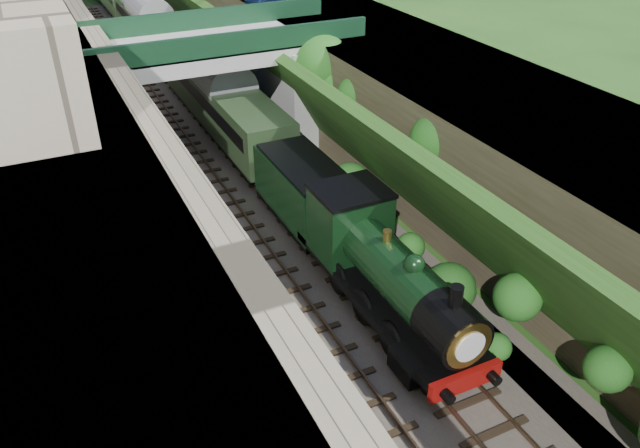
% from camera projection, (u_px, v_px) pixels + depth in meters
% --- Properties ---
extents(ground, '(160.00, 160.00, 0.00)m').
position_uv_depth(ground, '(449.00, 437.00, 19.06)').
color(ground, '#1E4714').
rests_on(ground, ground).
extents(trackbed, '(10.00, 90.00, 0.20)m').
position_uv_depth(trackbed, '(235.00, 170.00, 34.38)').
color(trackbed, '#473F38').
rests_on(trackbed, ground).
extents(retaining_wall, '(1.00, 90.00, 7.00)m').
position_uv_depth(retaining_wall, '(124.00, 130.00, 30.57)').
color(retaining_wall, '#756B56').
rests_on(retaining_wall, ground).
extents(street_plateau_left, '(6.00, 90.00, 7.00)m').
position_uv_depth(street_plateau_left, '(48.00, 142.00, 29.28)').
color(street_plateau_left, '#262628').
rests_on(street_plateau_left, ground).
extents(street_plateau_right, '(8.00, 90.00, 6.25)m').
position_uv_depth(street_plateau_right, '(386.00, 92.00, 36.30)').
color(street_plateau_right, '#262628').
rests_on(street_plateau_right, ground).
extents(embankment_slope, '(4.59, 90.00, 6.36)m').
position_uv_depth(embankment_slope, '(335.00, 126.00, 33.04)').
color(embankment_slope, '#1E4714').
rests_on(embankment_slope, ground).
extents(track_left, '(2.50, 90.00, 0.20)m').
position_uv_depth(track_left, '(200.00, 175.00, 33.56)').
color(track_left, black).
rests_on(track_left, trackbed).
extents(track_right, '(2.50, 90.00, 0.20)m').
position_uv_depth(track_right, '(255.00, 163.00, 34.74)').
color(track_right, black).
rests_on(track_right, trackbed).
extents(road_bridge, '(16.00, 6.40, 7.25)m').
position_uv_depth(road_bridge, '(223.00, 76.00, 35.72)').
color(road_bridge, gray).
rests_on(road_bridge, ground).
extents(building_near, '(4.00, 8.00, 4.00)m').
position_uv_depth(building_near, '(13.00, 63.00, 21.61)').
color(building_near, gray).
rests_on(building_near, street_plateau_left).
extents(tree, '(3.60, 3.80, 6.60)m').
position_uv_depth(tree, '(323.00, 69.00, 35.02)').
color(tree, black).
rests_on(tree, ground).
extents(locomotive, '(3.10, 10.23, 3.83)m').
position_uv_depth(locomotive, '(387.00, 274.00, 23.07)').
color(locomotive, black).
rests_on(locomotive, trackbed).
extents(tender, '(2.70, 6.00, 3.05)m').
position_uv_depth(tender, '(305.00, 194.00, 28.87)').
color(tender, black).
rests_on(tender, trackbed).
extents(coach_front, '(2.90, 18.00, 3.70)m').
position_uv_depth(coach_front, '(220.00, 99.00, 38.33)').
color(coach_front, black).
rests_on(coach_front, trackbed).
extents(coach_middle, '(2.90, 18.00, 3.70)m').
position_uv_depth(coach_middle, '(151.00, 29.00, 52.77)').
color(coach_middle, black).
rests_on(coach_middle, trackbed).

